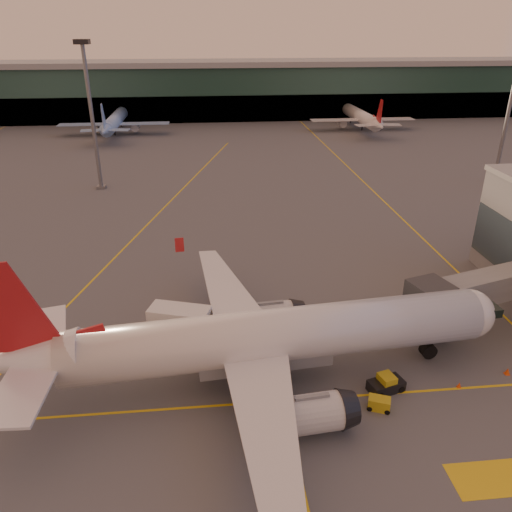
{
  "coord_description": "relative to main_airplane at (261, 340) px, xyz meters",
  "views": [
    {
      "loc": [
        -0.45,
        -26.34,
        27.72
      ],
      "look_at": [
        4.55,
        22.34,
        5.0
      ],
      "focal_mm": 35.0,
      "sensor_mm": 36.0,
      "label": 1
    }
  ],
  "objects": [
    {
      "name": "ground",
      "position": [
        -3.47,
        -7.72,
        -4.22
      ],
      "size": [
        600.0,
        600.0,
        0.0
      ],
      "primitive_type": "plane",
      "color": "#4C4F54",
      "rests_on": "ground"
    },
    {
      "name": "taxi_markings",
      "position": [
        -10.79,
        36.77,
        -4.22
      ],
      "size": [
        100.12,
        173.0,
        0.01
      ],
      "color": "yellow",
      "rests_on": "ground"
    },
    {
      "name": "terminal",
      "position": [
        -3.47,
        134.07,
        4.54
      ],
      "size": [
        400.0,
        20.0,
        17.6
      ],
      "color": "#19382D",
      "rests_on": "ground"
    },
    {
      "name": "mast_west_near",
      "position": [
        -23.47,
        58.28,
        10.64
      ],
      "size": [
        2.4,
        2.4,
        25.6
      ],
      "color": "slate",
      "rests_on": "ground"
    },
    {
      "name": "mast_east_near",
      "position": [
        51.53,
        54.28,
        10.64
      ],
      "size": [
        2.4,
        2.4,
        25.6
      ],
      "color": "slate",
      "rests_on": "ground"
    },
    {
      "name": "distant_aircraft_row",
      "position": [
        -57.22,
        110.28,
        -4.22
      ],
      "size": [
        225.0,
        34.0,
        13.0
      ],
      "color": "#84A9DE",
      "rests_on": "ground"
    },
    {
      "name": "main_airplane",
      "position": [
        0.0,
        0.0,
        0.0
      ],
      "size": [
        43.06,
        38.88,
        12.99
      ],
      "rotation": [
        0.0,
        0.0,
        0.09
      ],
      "color": "silver",
      "rests_on": "ground"
    },
    {
      "name": "jet_bridge",
      "position": [
        24.34,
        6.48,
        0.11
      ],
      "size": [
        18.68,
        8.28,
        6.26
      ],
      "color": "slate",
      "rests_on": "ground"
    },
    {
      "name": "catering_truck",
      "position": [
        -6.84,
        5.53,
        -1.78
      ],
      "size": [
        6.0,
        3.99,
        4.29
      ],
      "rotation": [
        0.0,
        0.0,
        -0.31
      ],
      "color": "red",
      "rests_on": "ground"
    },
    {
      "name": "gpu_cart",
      "position": [
        8.93,
        -4.39,
        -3.72
      ],
      "size": [
        2.02,
        1.63,
        1.03
      ],
      "rotation": [
        0.0,
        0.0,
        -0.39
      ],
      "color": "gold",
      "rests_on": "ground"
    },
    {
      "name": "pushback_tug",
      "position": [
        10.23,
        -2.29,
        -3.61
      ],
      "size": [
        3.23,
        2.3,
        1.5
      ],
      "rotation": [
        0.0,
        0.0,
        0.28
      ],
      "color": "black",
      "rests_on": "ground"
    },
    {
      "name": "cone_nose",
      "position": [
        21.51,
        -1.31,
        -3.92
      ],
      "size": [
        0.49,
        0.49,
        0.63
      ],
      "color": "#E0450B",
      "rests_on": "ground"
    },
    {
      "name": "cone_tail",
      "position": [
        -20.96,
        -1.13,
        -3.98
      ],
      "size": [
        0.39,
        0.39,
        0.5
      ],
      "color": "#E0450B",
      "rests_on": "ground"
    },
    {
      "name": "cone_wing_left",
      "position": [
        -1.3,
        16.25,
        -3.95
      ],
      "size": [
        0.44,
        0.44,
        0.56
      ],
      "color": "#E0450B",
      "rests_on": "ground"
    },
    {
      "name": "cone_fwd",
      "position": [
        16.5,
        -2.55,
        -3.98
      ],
      "size": [
        0.39,
        0.39,
        0.49
      ],
      "color": "#E0450B",
      "rests_on": "ground"
    }
  ]
}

